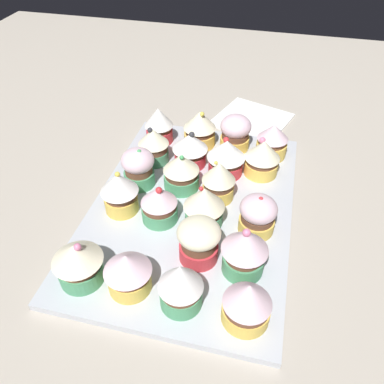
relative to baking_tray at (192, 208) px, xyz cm
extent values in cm
cube|color=#B2A899|center=(0.00, 0.00, -2.10)|extent=(180.00, 180.00, 3.00)
cube|color=silver|center=(0.00, 0.00, 0.00)|extent=(46.71, 32.59, 1.20)
cylinder|color=#EFC651|center=(-18.41, -11.36, 1.77)|extent=(6.07, 6.07, 2.34)
cylinder|color=brown|center=(-18.41, -11.36, 3.48)|extent=(5.73, 5.73, 1.09)
cone|color=silver|center=(-18.41, -11.36, 5.76)|extent=(6.09, 6.09, 3.47)
cylinder|color=#4C9E6B|center=(-10.99, -9.96, 1.97)|extent=(5.83, 5.83, 2.75)
cylinder|color=brown|center=(-10.99, -9.96, 4.13)|extent=(5.21, 5.21, 1.56)
cone|color=silver|center=(-10.99, -9.96, 6.65)|extent=(6.45, 6.45, 3.49)
sphere|color=pink|center=(-11.05, -9.90, 8.23)|extent=(1.13, 1.13, 1.13)
cylinder|color=#EFC651|center=(-2.88, -10.91, 1.72)|extent=(5.53, 5.53, 2.24)
cylinder|color=brown|center=(-2.88, -10.91, 3.35)|extent=(5.00, 5.00, 1.02)
ellipsoid|color=silver|center=(-2.88, -10.91, 5.04)|extent=(5.67, 5.67, 3.93)
sphere|color=red|center=(-2.70, -11.00, 6.90)|extent=(0.67, 0.67, 0.67)
cylinder|color=#EFC651|center=(11.43, -10.09, 1.83)|extent=(6.07, 6.07, 2.46)
cylinder|color=brown|center=(11.43, -10.09, 3.57)|extent=(5.63, 5.63, 1.01)
cone|color=#F4EDC6|center=(11.43, -10.09, 5.79)|extent=(6.31, 6.31, 3.43)
sphere|color=pink|center=(11.93, -9.66, 7.34)|extent=(1.11, 1.11, 1.11)
cylinder|color=#EFC651|center=(17.39, -11.38, 1.98)|extent=(5.80, 5.80, 2.77)
cylinder|color=brown|center=(17.39, -11.38, 3.90)|extent=(5.12, 5.12, 1.07)
cone|color=silver|center=(17.39, -11.38, 5.89)|extent=(5.80, 5.80, 2.91)
cylinder|color=#4C9E6B|center=(-18.21, -2.99, 1.93)|extent=(5.49, 5.49, 2.66)
cylinder|color=brown|center=(-18.21, -2.99, 3.77)|extent=(5.22, 5.22, 1.01)
cone|color=white|center=(-18.21, -2.99, 6.23)|extent=(5.81, 5.81, 3.91)
cylinder|color=#D1333D|center=(-10.33, -3.50, 1.88)|extent=(5.63, 5.63, 2.56)
cylinder|color=brown|center=(-10.33, -3.50, 3.94)|extent=(4.97, 4.97, 1.57)
ellipsoid|color=#F4EDC6|center=(-10.33, -3.50, 5.79)|extent=(6.17, 6.17, 3.53)
cylinder|color=#4C9E6B|center=(-3.32, -2.72, 1.74)|extent=(5.90, 5.90, 2.29)
cylinder|color=brown|center=(-3.32, -2.72, 3.49)|extent=(5.38, 5.38, 1.21)
cone|color=#F4EDC6|center=(-3.32, -2.72, 5.92)|extent=(6.40, 6.40, 3.63)
sphere|color=red|center=(-3.38, -2.21, 7.63)|extent=(0.70, 0.70, 0.70)
cylinder|color=#EFC651|center=(3.07, -3.76, 1.86)|extent=(5.26, 5.26, 2.51)
cylinder|color=brown|center=(3.07, -3.76, 3.75)|extent=(4.92, 4.92, 1.27)
cone|color=#F4EDC6|center=(3.07, -3.76, 6.17)|extent=(5.58, 5.58, 3.58)
sphere|color=#EAD64C|center=(2.99, -3.17, 7.87)|extent=(0.64, 0.64, 0.64)
cylinder|color=#D1333D|center=(9.96, -3.82, 1.81)|extent=(6.20, 6.20, 2.41)
cylinder|color=brown|center=(9.96, -3.82, 3.56)|extent=(5.83, 5.83, 1.10)
cone|color=white|center=(9.96, -3.82, 5.84)|extent=(6.82, 6.82, 3.46)
sphere|color=red|center=(10.43, -3.54, 7.41)|extent=(1.05, 1.05, 1.05)
cylinder|color=#EFC651|center=(18.32, -4.17, 1.80)|extent=(5.67, 5.67, 2.41)
cylinder|color=brown|center=(18.32, -4.17, 3.60)|extent=(5.17, 5.17, 1.18)
ellipsoid|color=silver|center=(18.32, -4.17, 5.49)|extent=(5.93, 5.93, 4.33)
cylinder|color=#EFC651|center=(-17.47, 4.32, 1.86)|extent=(5.81, 5.81, 2.53)
cylinder|color=brown|center=(-17.47, 4.32, 3.65)|extent=(5.39, 5.39, 1.04)
cone|color=silver|center=(-17.47, 4.32, 5.64)|extent=(6.39, 6.39, 2.95)
cylinder|color=#4C9E6B|center=(-4.16, 4.25, 1.82)|extent=(5.71, 5.71, 2.44)
cylinder|color=brown|center=(-4.16, 4.25, 3.59)|extent=(5.36, 5.36, 1.10)
cone|color=silver|center=(-4.16, 4.25, 5.61)|extent=(5.72, 5.72, 2.92)
sphere|color=red|center=(-4.42, 4.03, 6.91)|extent=(1.03, 1.03, 1.03)
cylinder|color=#4C9E6B|center=(4.23, 2.91, 1.87)|extent=(6.12, 6.12, 2.54)
cylinder|color=brown|center=(4.23, 2.91, 3.74)|extent=(5.62, 5.62, 1.20)
cone|color=#F4EDC6|center=(4.23, 2.91, 5.88)|extent=(6.18, 6.18, 3.07)
sphere|color=#4CB266|center=(3.82, 2.67, 7.29)|extent=(0.80, 0.80, 0.80)
cylinder|color=#D1333D|center=(11.06, 3.06, 1.74)|extent=(5.85, 5.85, 2.29)
cylinder|color=brown|center=(11.06, 3.06, 3.47)|extent=(5.44, 5.44, 1.16)
cone|color=white|center=(11.06, 3.06, 5.60)|extent=(6.51, 6.51, 3.10)
sphere|color=#333338|center=(11.26, 2.79, 6.99)|extent=(1.09, 1.09, 1.09)
cylinder|color=#EFC651|center=(17.78, 2.80, 1.94)|extent=(6.13, 6.13, 2.67)
cylinder|color=brown|center=(17.78, 2.80, 3.87)|extent=(5.51, 5.51, 1.21)
cone|color=#F4EDC6|center=(17.78, 2.80, 6.22)|extent=(6.36, 6.36, 3.49)
sphere|color=#EAD64C|center=(17.25, 2.23, 7.84)|extent=(0.86, 0.86, 0.86)
cylinder|color=#4C9E6B|center=(-17.70, 11.21, 1.95)|extent=(6.09, 6.09, 2.69)
cylinder|color=brown|center=(-17.70, 11.21, 3.92)|extent=(5.60, 5.60, 1.25)
cone|color=#F4EDC6|center=(-17.70, 11.21, 5.96)|extent=(6.81, 6.81, 2.83)
sphere|color=pink|center=(-17.63, 10.68, 7.22)|extent=(1.01, 1.01, 1.01)
cylinder|color=#EFC651|center=(-3.57, 10.94, 1.95)|extent=(5.43, 5.43, 2.70)
cylinder|color=brown|center=(-3.57, 10.94, 3.96)|extent=(4.87, 4.87, 1.32)
cone|color=white|center=(-3.57, 10.94, 6.31)|extent=(6.05, 6.05, 3.38)
sphere|color=#EAD64C|center=(-3.43, 10.90, 7.86)|extent=(0.87, 0.87, 0.87)
cylinder|color=#4C9E6B|center=(3.32, 10.29, 1.91)|extent=(5.34, 5.34, 2.62)
cylinder|color=brown|center=(3.32, 10.29, 3.85)|extent=(4.74, 4.74, 1.26)
ellipsoid|color=silver|center=(3.32, 10.29, 5.70)|extent=(5.66, 5.66, 4.04)
sphere|color=#4CB266|center=(3.38, 9.84, 7.61)|extent=(0.72, 0.72, 0.72)
cylinder|color=#4C9E6B|center=(10.43, 9.85, 1.81)|extent=(5.35, 5.35, 2.41)
cylinder|color=brown|center=(10.43, 9.85, 3.74)|extent=(5.08, 5.08, 1.46)
cone|color=#F4EDC6|center=(10.43, 9.85, 6.03)|extent=(5.68, 5.68, 3.10)
sphere|color=#333338|center=(10.27, 10.27, 7.44)|extent=(0.95, 0.95, 0.95)
cylinder|color=#D1333D|center=(17.10, 10.91, 1.89)|extent=(5.28, 5.28, 2.58)
cylinder|color=brown|center=(17.10, 10.91, 3.70)|extent=(4.72, 4.72, 1.04)
cone|color=white|center=(17.10, 10.91, 6.12)|extent=(5.64, 5.64, 3.80)
cube|color=white|center=(31.67, -6.21, -0.30)|extent=(18.69, 19.00, 0.60)
camera|label=1|loc=(-44.96, -10.97, 44.72)|focal=35.86mm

